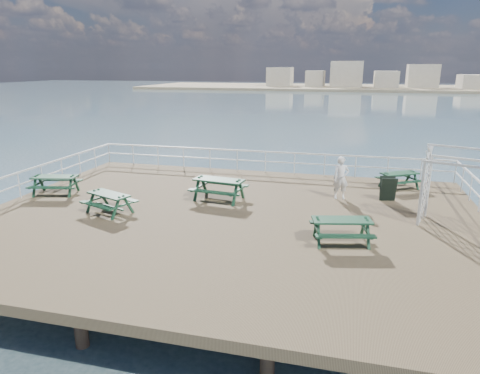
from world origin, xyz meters
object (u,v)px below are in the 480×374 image
Objects in this scene: picnic_table_d at (109,199)px; picnic_table_c at (399,177)px; picnic_table_a at (55,181)px; trellis_arbor at (457,192)px; picnic_table_e at (342,226)px; person at (341,178)px; picnic_table_b at (219,185)px.

picnic_table_c is at bearing 51.08° from picnic_table_d.
picnic_table_c is 12.26m from picnic_table_d.
picnic_table_a is at bearing 166.55° from picnic_table_c.
picnic_table_d is at bearing -152.18° from trellis_arbor.
picnic_table_a is 14.80m from picnic_table_c.
picnic_table_c is at bearing 58.20° from picnic_table_e.
picnic_table_d is (-10.63, -6.11, 0.02)m from picnic_table_c.
picnic_table_e is (-2.31, -6.85, 0.04)m from picnic_table_c.
picnic_table_a is 1.20× the size of person.
picnic_table_a is 15.41m from trellis_arbor.
picnic_table_a is 11.85m from person.
trellis_arbor is at bearing 19.57° from picnic_table_e.
picnic_table_e is 4.35m from trellis_arbor.
picnic_table_d is 8.35m from picnic_table_e.
picnic_table_a reaches higher than picnic_table_c.
picnic_table_c is 3.35m from person.
trellis_arbor reaches higher than picnic_table_a.
trellis_arbor is (3.62, 2.33, 0.66)m from picnic_table_e.
picnic_table_d is at bearing 178.58° from picnic_table_c.
picnic_table_e is 4.63m from person.
picnic_table_e is (11.78, -2.32, -0.01)m from picnic_table_a.
picnic_table_e reaches higher than picnic_table_c.
picnic_table_b is 0.81× the size of trellis_arbor.
picnic_table_e is 0.75× the size of trellis_arbor.
trellis_arbor reaches higher than picnic_table_c.
picnic_table_b reaches higher than picnic_table_c.
picnic_table_a reaches higher than picnic_table_d.
picnic_table_a is 6.96m from picnic_table_b.
picnic_table_d is 9.04m from person.
picnic_table_b is 1.07× the size of picnic_table_e.
picnic_table_b reaches higher than picnic_table_a.
picnic_table_b is 4.26m from picnic_table_d.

